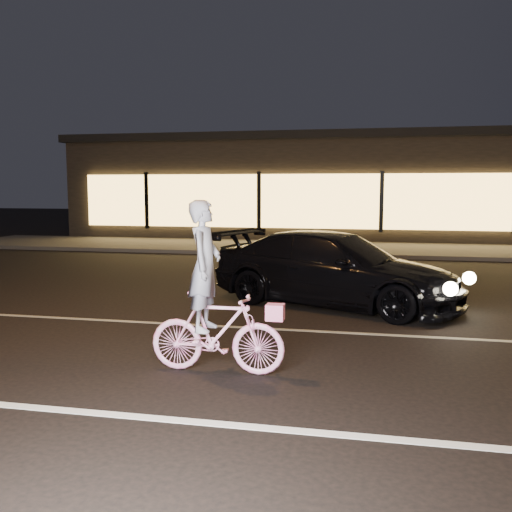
# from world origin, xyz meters

# --- Properties ---
(ground) EXTENTS (90.00, 90.00, 0.00)m
(ground) POSITION_xyz_m (0.00, 0.00, 0.00)
(ground) COLOR black
(ground) RESTS_ON ground
(lane_stripe_near) EXTENTS (60.00, 0.12, 0.01)m
(lane_stripe_near) POSITION_xyz_m (0.00, -1.50, 0.00)
(lane_stripe_near) COLOR silver
(lane_stripe_near) RESTS_ON ground
(lane_stripe_far) EXTENTS (60.00, 0.10, 0.01)m
(lane_stripe_far) POSITION_xyz_m (0.00, 2.00, 0.00)
(lane_stripe_far) COLOR gray
(lane_stripe_far) RESTS_ON ground
(sidewalk) EXTENTS (30.00, 4.00, 0.12)m
(sidewalk) POSITION_xyz_m (0.00, 13.00, 0.06)
(sidewalk) COLOR #383533
(sidewalk) RESTS_ON ground
(storefront) EXTENTS (25.40, 8.42, 4.20)m
(storefront) POSITION_xyz_m (0.00, 18.97, 2.15)
(storefront) COLOR black
(storefront) RESTS_ON ground
(cyclist) EXTENTS (1.57, 0.54, 1.98)m
(cyclist) POSITION_xyz_m (-1.95, -0.11, 0.70)
(cyclist) COLOR #FE3DA6
(cyclist) RESTS_ON ground
(sedan) EXTENTS (4.91, 3.36, 1.32)m
(sedan) POSITION_xyz_m (-0.85, 3.95, 0.66)
(sedan) COLOR black
(sedan) RESTS_ON ground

